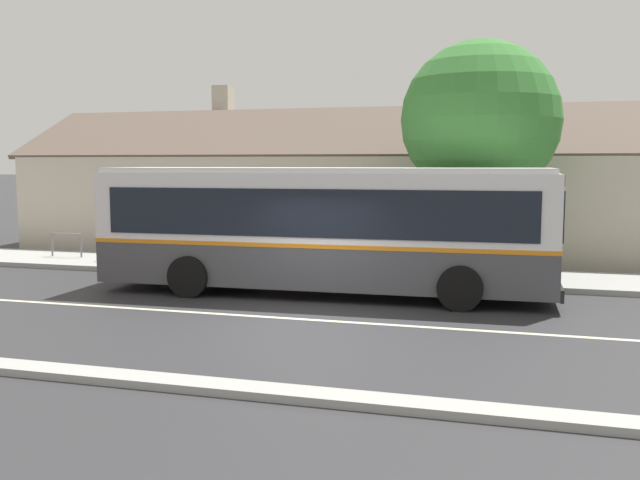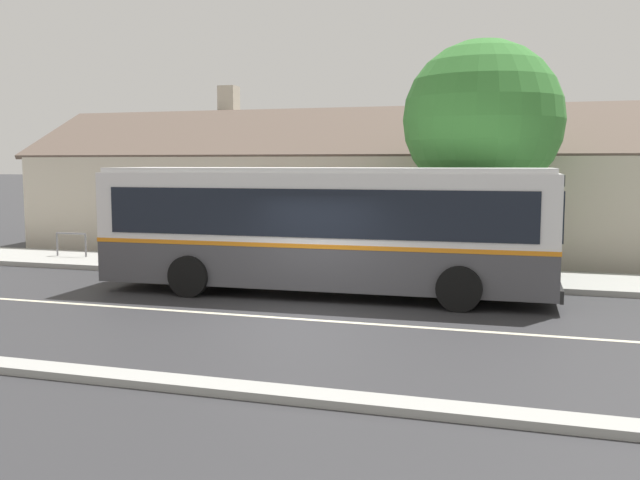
% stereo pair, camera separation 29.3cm
% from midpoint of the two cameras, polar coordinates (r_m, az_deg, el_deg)
% --- Properties ---
extents(ground_plane, '(300.00, 300.00, 0.00)m').
position_cam_midpoint_polar(ground_plane, '(14.77, -2.22, -6.35)').
color(ground_plane, '#2D2D30').
extents(sidewalk_far, '(60.00, 3.00, 0.15)m').
position_cam_midpoint_polar(sidewalk_far, '(20.44, 3.10, -2.62)').
color(sidewalk_far, '#9E9E99').
rests_on(sidewalk_far, ground).
extents(curb_near, '(60.00, 0.50, 0.12)m').
position_cam_midpoint_polar(curb_near, '(10.51, -10.59, -11.34)').
color(curb_near, '#9E9E99').
rests_on(curb_near, ground).
extents(lane_divider_stripe, '(60.00, 0.16, 0.01)m').
position_cam_midpoint_polar(lane_divider_stripe, '(14.77, -2.22, -6.33)').
color(lane_divider_stripe, beige).
rests_on(lane_divider_stripe, ground).
extents(community_building, '(28.31, 8.16, 6.31)m').
position_cam_midpoint_polar(community_building, '(26.69, 6.47, 3.22)').
color(community_building, beige).
rests_on(community_building, ground).
extents(transit_bus, '(11.08, 3.01, 3.09)m').
position_cam_midpoint_polar(transit_bus, '(17.35, -0.19, 1.09)').
color(transit_bus, '#47474C').
rests_on(transit_bus, ground).
extents(bench_by_building, '(1.65, 0.51, 0.94)m').
position_cam_midpoint_polar(bench_by_building, '(23.15, -15.10, -0.56)').
color(bench_by_building, brown).
rests_on(bench_by_building, sidewalk_far).
extents(bench_down_street, '(1.85, 0.51, 0.94)m').
position_cam_midpoint_polar(bench_down_street, '(21.16, -4.03, -0.96)').
color(bench_down_street, brown).
rests_on(bench_down_street, sidewalk_far).
extents(street_tree_primary, '(4.41, 4.41, 6.59)m').
position_cam_midpoint_polar(street_tree_primary, '(20.51, 12.29, 9.30)').
color(street_tree_primary, '#4C3828').
rests_on(street_tree_primary, ground).
extents(bike_rack, '(1.16, 0.06, 0.78)m').
position_cam_midpoint_polar(bike_rack, '(24.70, -19.95, -0.04)').
color(bike_rack, slate).
rests_on(bike_rack, sidewalk_far).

